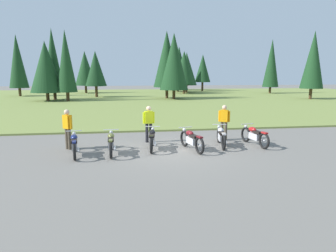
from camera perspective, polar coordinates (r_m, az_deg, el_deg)
The scene contains 12 objects.
ground_plane at distance 12.52m, azimuth 0.40°, elevation -4.53°, with size 140.00×140.00×0.00m, color slate.
grass_moorland at distance 38.16m, azimuth -5.53°, elevation 5.20°, with size 80.00×44.00×0.10m, color olive.
forest_treeline at distance 43.64m, azimuth -2.33°, elevation 11.49°, with size 39.34×25.72×8.38m.
motorcycle_navy at distance 12.11m, azimuth -17.30°, elevation -3.35°, with size 0.66×2.09×0.88m.
motorcycle_olive at distance 12.02m, azimuth -10.72°, elevation -3.17°, with size 0.62×2.10×0.88m.
motorcycle_black at distance 12.55m, azimuth -3.02°, elevation -2.46°, with size 0.62×2.09×0.88m.
motorcycle_maroon at distance 12.43m, azimuth 4.47°, elevation -2.59°, with size 0.75×2.06×0.88m.
motorcycle_silver at distance 13.25m, azimuth 10.04°, elevation -1.94°, with size 0.63×2.09×0.88m.
motorcycle_red at distance 13.76m, azimuth 16.05°, elevation -1.73°, with size 0.68×2.09×0.88m.
rider_near_row_end at distance 13.11m, azimuth -18.49°, elevation -0.15°, with size 0.42×0.42×1.67m.
rider_checking_bike at distance 13.76m, azimuth -3.67°, elevation 0.79°, with size 0.55×0.27×1.67m.
rider_with_back_turned at distance 14.45m, azimuth 10.58°, elevation 1.08°, with size 0.48×0.37×1.67m.
Camera 1 is at (-1.84, -11.99, 3.11)m, focal length 32.18 mm.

